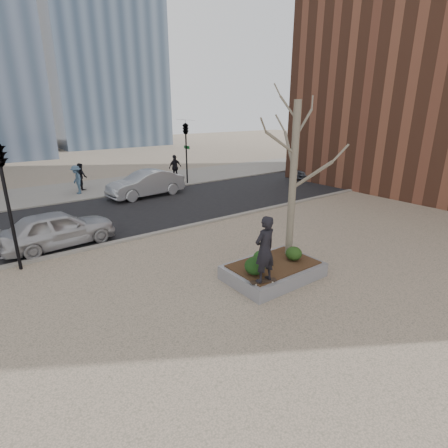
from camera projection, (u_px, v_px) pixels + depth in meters
ground at (249, 286)px, 10.80m from camera, size 120.00×120.00×0.00m
street at (126, 212)px, 18.42m from camera, size 60.00×8.00×0.02m
far_sidewalk at (87, 189)px, 23.75m from camera, size 60.00×6.00×0.02m
planter at (273, 271)px, 11.30m from camera, size 3.00×2.00×0.45m
planter_mulch at (273, 264)px, 11.22m from camera, size 2.70×1.70×0.04m
sycamore_tree at (294, 157)px, 10.97m from camera, size 2.80×2.80×6.60m
shrub_left at (255, 266)px, 10.43m from camera, size 0.63×0.63×0.54m
shrub_middle at (261, 257)px, 11.18m from camera, size 0.50×0.50×0.43m
shrub_right at (294, 253)px, 11.43m from camera, size 0.53×0.53×0.45m
skateboard at (263, 282)px, 10.05m from camera, size 0.80×0.45×0.08m
skateboarder at (265, 249)px, 9.73m from camera, size 0.74×0.51×1.94m
police_car at (58, 229)px, 13.69m from camera, size 4.40×2.07×1.45m
car_silver at (146, 184)px, 21.58m from camera, size 4.90×2.09×1.57m
car_third at (313, 168)px, 27.82m from camera, size 4.79×2.58×1.32m
pedestrian_a at (81, 176)px, 23.31m from camera, size 0.83×0.98×1.77m
pedestrian_b at (77, 180)px, 22.14m from camera, size 0.69×1.18×1.81m
pedestrian_c at (175, 167)px, 26.63m from camera, size 1.15×0.59×1.88m
traffic_light_near at (8, 206)px, 11.25m from camera, size 0.60×2.48×4.50m
traffic_light_far at (186, 152)px, 24.90m from camera, size 0.60×2.48×4.50m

